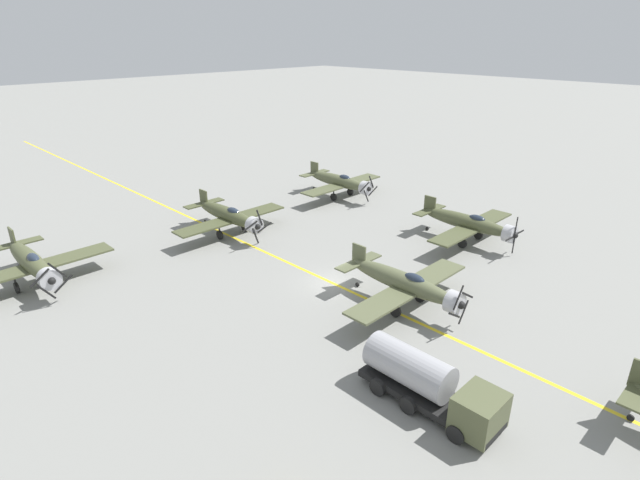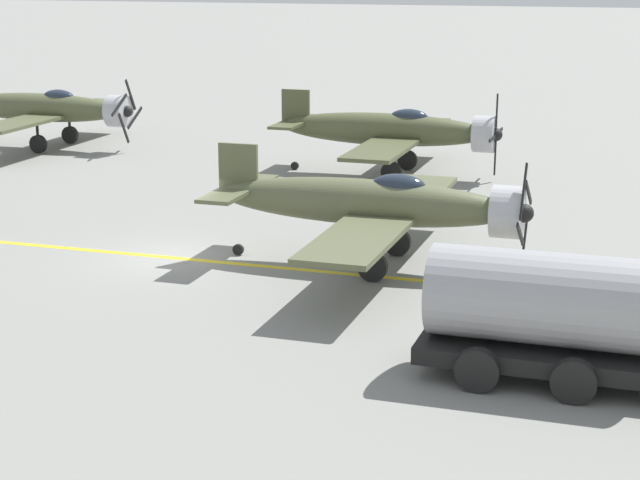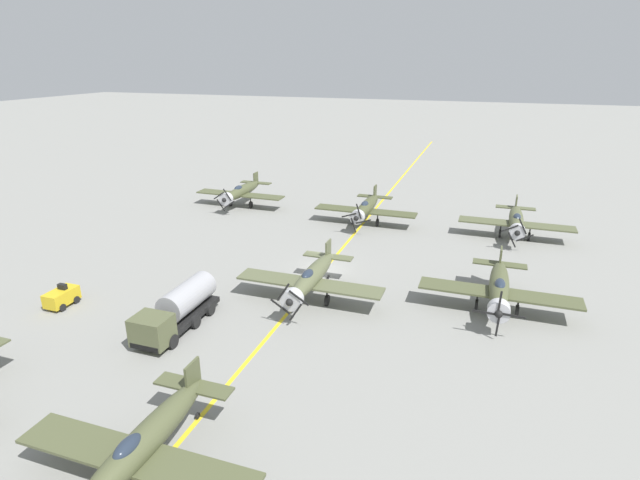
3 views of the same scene
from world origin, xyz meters
name	(u,v)px [view 1 (image 1 of 3)]	position (x,y,z in m)	size (l,w,h in m)	color
ground_plane	(333,283)	(0.00, 0.00, 0.00)	(400.00, 400.00, 0.00)	gray
taxiway_stripe	(333,283)	(0.00, 0.00, 0.00)	(0.30, 160.00, 0.01)	yellow
airplane_mid_center	(405,283)	(-0.99, 6.36, 2.01)	(12.00, 9.98, 3.65)	#585E3F
airplane_mid_left	(469,223)	(-15.35, 3.27, 2.01)	(12.00, 9.98, 3.80)	#4C5133
airplane_near_left	(340,182)	(-17.01, -15.15, 2.01)	(12.00, 9.98, 3.65)	#525739
airplane_near_center	(229,215)	(-0.32, -14.61, 2.01)	(12.00, 9.98, 3.73)	#484D2E
airplane_near_right	(32,263)	(17.17, -16.50, 2.01)	(12.00, 9.98, 3.65)	#4C5233
fuel_tanker	(430,384)	(6.71, 13.64, 1.51)	(2.68, 8.00, 2.98)	black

